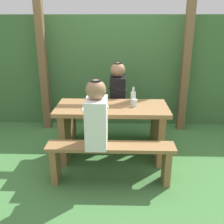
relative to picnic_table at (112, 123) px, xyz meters
name	(u,v)px	position (x,y,z in m)	size (l,w,h in m)	color
ground_plane	(112,157)	(0.00, 0.00, -0.49)	(12.00, 12.00, 0.00)	#3F743B
hedge_backdrop	(115,68)	(0.00, 1.66, 0.42)	(6.40, 0.91, 1.82)	#3D6637
pergola_post_left	(43,61)	(-1.12, 1.00, 0.64)	(0.12, 0.12, 2.26)	brown
pergola_post_right	(186,61)	(1.12, 1.00, 0.64)	(0.12, 0.12, 2.26)	brown
picnic_table	(112,123)	(0.00, 0.00, 0.00)	(1.40, 0.64, 0.72)	olive
bench_near	(111,156)	(0.00, -0.56, -0.16)	(1.40, 0.24, 0.46)	olive
bench_far	(113,119)	(0.00, 0.56, -0.16)	(1.40, 0.24, 0.46)	olive
person_white_shirt	(96,116)	(-0.15, -0.56, 0.30)	(0.25, 0.35, 0.72)	white
person_black_coat	(118,89)	(0.07, 0.56, 0.30)	(0.25, 0.35, 0.72)	black
drinking_glass	(135,103)	(0.28, 0.00, 0.27)	(0.07, 0.07, 0.09)	silver
bottle_left	(133,97)	(0.27, 0.10, 0.32)	(0.07, 0.07, 0.22)	silver
cell_phone	(85,109)	(-0.32, -0.15, 0.23)	(0.07, 0.14, 0.01)	silver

